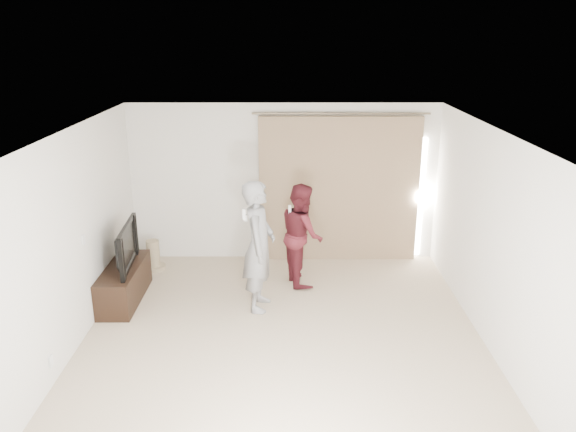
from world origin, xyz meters
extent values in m
plane|color=#BDA68D|center=(0.00, 0.00, 0.00)|extent=(5.50, 5.50, 0.00)
cube|color=silver|center=(0.00, 2.75, 1.30)|extent=(5.00, 0.04, 2.60)
cube|color=silver|center=(-2.50, 0.00, 1.30)|extent=(0.04, 5.50, 2.60)
cube|color=white|center=(-2.48, 0.40, 1.20)|extent=(0.02, 0.08, 0.12)
cube|color=white|center=(-2.48, -0.90, 0.30)|extent=(0.02, 0.08, 0.12)
cube|color=white|center=(0.00, 0.00, 2.60)|extent=(5.00, 5.50, 0.01)
cube|color=#8C7356|center=(0.90, 2.68, 1.20)|extent=(2.60, 0.10, 2.40)
cylinder|color=#6F6450|center=(0.90, 2.68, 2.44)|extent=(2.80, 0.03, 0.03)
cube|color=white|center=(2.26, 2.72, 1.05)|extent=(0.08, 0.04, 2.00)
cube|color=black|center=(-2.27, 1.13, 0.26)|extent=(0.46, 1.33, 0.51)
imported|color=black|center=(-2.27, 1.13, 0.83)|extent=(0.22, 1.10, 0.63)
cylinder|color=tan|center=(-2.10, 2.23, 0.03)|extent=(0.37, 0.37, 0.06)
cylinder|color=tan|center=(-2.10, 2.23, 0.28)|extent=(0.20, 0.20, 0.43)
imported|color=gray|center=(-0.33, 0.92, 0.91)|extent=(0.50, 0.70, 1.82)
cube|color=white|center=(-0.51, 0.82, 1.39)|extent=(0.04, 0.04, 0.14)
cube|color=white|center=(-0.51, 1.04, 1.27)|extent=(0.05, 0.05, 0.09)
imported|color=#531820|center=(0.27, 1.75, 0.78)|extent=(0.75, 0.87, 1.55)
cube|color=white|center=(0.09, 1.65, 1.19)|extent=(0.04, 0.04, 0.14)
cube|color=white|center=(0.09, 1.87, 1.09)|extent=(0.05, 0.05, 0.09)
camera|label=1|loc=(0.06, -6.13, 3.69)|focal=35.00mm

